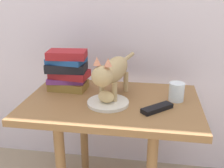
# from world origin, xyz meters

# --- Properties ---
(side_table) EXTENTS (0.80, 0.52, 0.58)m
(side_table) POSITION_xyz_m (0.00, 0.00, 0.49)
(side_table) COLOR olive
(side_table) RESTS_ON ground
(plate) EXTENTS (0.19, 0.19, 0.01)m
(plate) POSITION_xyz_m (-0.01, -0.04, 0.59)
(plate) COLOR silver
(plate) RESTS_ON side_table
(bread_roll) EXTENTS (0.10, 0.10, 0.05)m
(bread_roll) POSITION_xyz_m (-0.02, -0.05, 0.62)
(bread_roll) COLOR #E0BC7A
(bread_roll) RESTS_ON plate
(cat) EXTENTS (0.15, 0.47, 0.23)m
(cat) POSITION_xyz_m (-0.00, 0.02, 0.71)
(cat) COLOR tan
(cat) RESTS_ON side_table
(book_stack) EXTENTS (0.22, 0.15, 0.20)m
(book_stack) POSITION_xyz_m (-0.24, 0.10, 0.68)
(book_stack) COLOR olive
(book_stack) RESTS_ON side_table
(candle_jar) EXTENTS (0.07, 0.07, 0.08)m
(candle_jar) POSITION_xyz_m (0.29, 0.04, 0.62)
(candle_jar) COLOR silver
(candle_jar) RESTS_ON side_table
(tv_remote) EXTENTS (0.14, 0.13, 0.02)m
(tv_remote) POSITION_xyz_m (0.21, -0.08, 0.59)
(tv_remote) COLOR black
(tv_remote) RESTS_ON side_table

